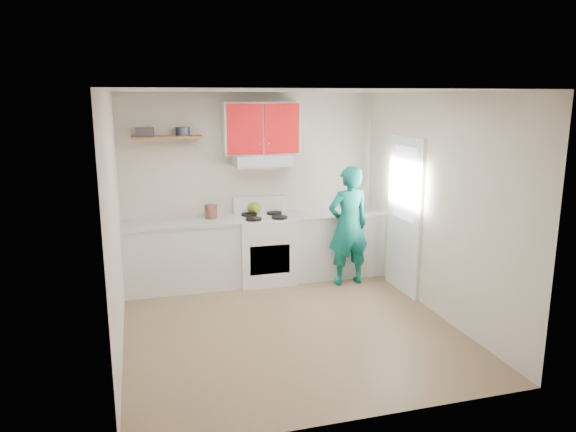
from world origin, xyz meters
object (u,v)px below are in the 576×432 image
object	(u,v)px
tin	(183,131)
crock	(211,212)
person	(348,226)
kettle	(254,207)
stove	(265,249)

from	to	relation	value
tin	crock	xyz separation A→B (m)	(0.33, -0.07, -1.09)
crock	tin	bearing A→B (deg)	167.26
crock	person	size ratio (longest dim) A/B	0.12
tin	kettle	world-z (taller)	tin
stove	crock	size ratio (longest dim) A/B	4.51
tin	person	xyz separation A→B (m)	(2.12, -0.61, -1.27)
stove	tin	size ratio (longest dim) A/B	4.95
crock	person	distance (m)	1.88
stove	crock	distance (m)	0.90
stove	crock	bearing A→B (deg)	170.45
stove	person	world-z (taller)	person
kettle	crock	bearing A→B (deg)	173.35
stove	person	xyz separation A→B (m)	(1.08, -0.42, 0.36)
crock	stove	bearing A→B (deg)	-9.55
crock	person	xyz separation A→B (m)	(1.79, -0.54, -0.18)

